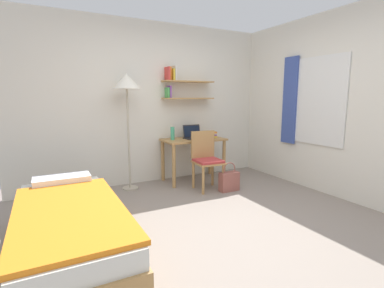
% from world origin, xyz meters
% --- Properties ---
extents(ground_plane, '(5.28, 5.28, 0.00)m').
position_xyz_m(ground_plane, '(0.00, 0.00, 0.00)').
color(ground_plane, gray).
extents(wall_back, '(4.40, 0.27, 2.60)m').
position_xyz_m(wall_back, '(0.01, 2.02, 1.31)').
color(wall_back, silver).
rests_on(wall_back, ground_plane).
extents(wall_right, '(0.10, 4.40, 2.60)m').
position_xyz_m(wall_right, '(2.02, 0.04, 1.30)').
color(wall_right, silver).
rests_on(wall_right, ground_plane).
extents(bed, '(0.86, 2.00, 0.54)m').
position_xyz_m(bed, '(-1.49, 0.13, 0.24)').
color(bed, '#B2844C').
rests_on(bed, ground_plane).
extents(desk, '(1.03, 0.55, 0.72)m').
position_xyz_m(desk, '(0.59, 1.70, 0.58)').
color(desk, '#B2844C').
rests_on(desk, ground_plane).
extents(desk_chair, '(0.43, 0.42, 0.89)m').
position_xyz_m(desk_chair, '(0.55, 1.20, 0.49)').
color(desk_chair, '#B2844C').
rests_on(desk_chair, ground_plane).
extents(standing_lamp, '(0.41, 0.41, 1.75)m').
position_xyz_m(standing_lamp, '(-0.50, 1.73, 1.55)').
color(standing_lamp, '#B2A893').
rests_on(standing_lamp, ground_plane).
extents(laptop, '(0.32, 0.23, 0.22)m').
position_xyz_m(laptop, '(0.61, 1.75, 0.78)').
color(laptop, black).
rests_on(laptop, desk).
extents(water_bottle, '(0.06, 0.06, 0.21)m').
position_xyz_m(water_bottle, '(0.23, 1.73, 0.82)').
color(water_bottle, '#42A87F').
rests_on(water_bottle, desk).
extents(book_stack, '(0.21, 0.26, 0.10)m').
position_xyz_m(book_stack, '(0.93, 1.73, 0.77)').
color(book_stack, gold).
rests_on(book_stack, desk).
extents(handbag, '(0.30, 0.13, 0.44)m').
position_xyz_m(handbag, '(0.80, 0.95, 0.16)').
color(handbag, '#99564C').
rests_on(handbag, ground_plane).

